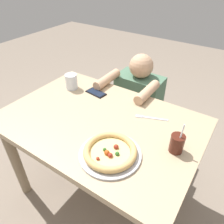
{
  "coord_description": "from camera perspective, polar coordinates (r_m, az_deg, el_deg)",
  "views": [
    {
      "loc": [
        0.65,
        -0.82,
        1.58
      ],
      "look_at": [
        0.04,
        0.08,
        0.78
      ],
      "focal_mm": 34.48,
      "sensor_mm": 36.0,
      "label": 1
    }
  ],
  "objects": [
    {
      "name": "dining_table",
      "position": [
        1.41,
        -3.2,
        -5.75
      ],
      "size": [
        1.22,
        0.84,
        0.75
      ],
      "color": "tan",
      "rests_on": "ground"
    },
    {
      "name": "diner_seated",
      "position": [
        1.98,
        6.68,
        0.64
      ],
      "size": [
        0.42,
        0.52,
        0.95
      ],
      "color": "#333847",
      "rests_on": "ground"
    },
    {
      "name": "fork",
      "position": [
        1.36,
        10.05,
        -1.51
      ],
      "size": [
        0.2,
        0.09,
        0.0
      ],
      "color": "silver",
      "rests_on": "dining_table"
    },
    {
      "name": "drink_cup_colored",
      "position": [
        1.15,
        16.83,
        -7.98
      ],
      "size": [
        0.07,
        0.07,
        0.18
      ],
      "color": "#4C1E14",
      "rests_on": "dining_table"
    },
    {
      "name": "ground_plane",
      "position": [
        1.89,
        -2.52,
        -20.18
      ],
      "size": [
        8.0,
        8.0,
        0.0
      ],
      "primitive_type": "plane",
      "color": "gray"
    },
    {
      "name": "pizza_near",
      "position": [
        1.1,
        -0.5,
        -10.56
      ],
      "size": [
        0.32,
        0.32,
        0.05
      ],
      "color": "#B7B7BC",
      "rests_on": "dining_table"
    },
    {
      "name": "cell_phone",
      "position": [
        1.59,
        -4.26,
        5.12
      ],
      "size": [
        0.16,
        0.09,
        0.01
      ],
      "color": "black",
      "rests_on": "dining_table"
    },
    {
      "name": "water_cup_clear",
      "position": [
        1.65,
        -10.69,
        7.97
      ],
      "size": [
        0.09,
        0.09,
        0.11
      ],
      "color": "silver",
      "rests_on": "dining_table"
    }
  ]
}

